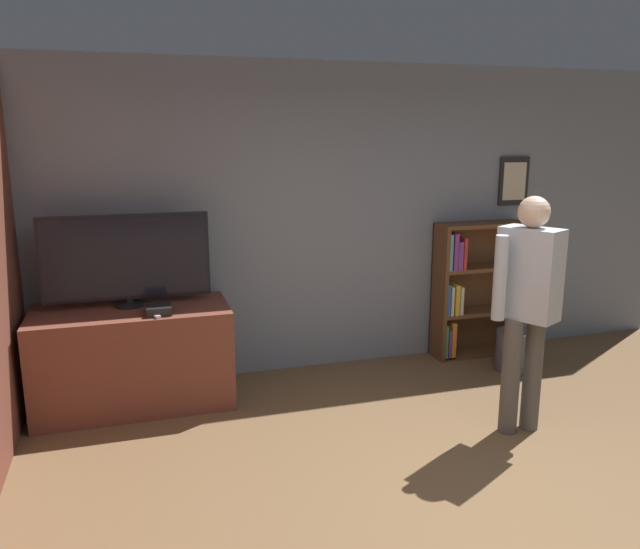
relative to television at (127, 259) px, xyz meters
The scene contains 9 objects.
ground_plane 3.22m from the television, 54.08° to the right, with size 14.00×14.00×0.00m, color brown.
wall_back 1.81m from the television, 10.78° to the left, with size 7.13×0.09×2.70m.
tv_ledge 0.77m from the television, 90.00° to the right, with size 1.48×0.71×0.78m.
television is the anchor object (origin of this frame).
game_console 0.48m from the television, 52.37° to the right, with size 0.18×0.22×0.06m.
remote_loose 0.54m from the television, 63.77° to the right, with size 0.08×0.14×0.02m.
bookshelf 3.15m from the television, ahead, with size 0.87×0.28×1.29m.
person 2.97m from the television, 27.36° to the right, with size 0.55×0.46×1.69m.
waste_bin 3.44m from the television, ahead, with size 0.32×0.32×0.37m.
Camera 1 is at (-1.72, -2.48, 2.10)m, focal length 35.00 mm.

